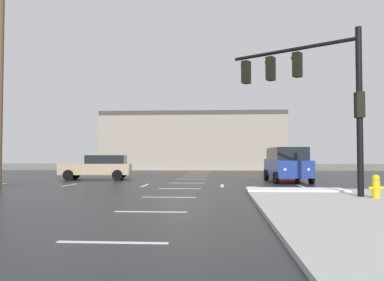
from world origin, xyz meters
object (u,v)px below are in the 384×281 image
at_px(suv_red, 282,162).
at_px(suv_blue, 287,164).
at_px(traffic_signal_mast, 313,84).
at_px(sedan_tan, 99,167).
at_px(utility_pole_mid, 0,75).
at_px(fire_hydrant, 376,186).

xyz_separation_m(suv_red, suv_blue, (-1.07, -9.32, 0.00)).
bearing_deg(traffic_signal_mast, sedan_tan, -8.17).
distance_m(traffic_signal_mast, suv_red, 18.56).
bearing_deg(sedan_tan, traffic_signal_mast, 131.28).
height_order(suv_red, suv_blue, same).
bearing_deg(sedan_tan, suv_red, -155.23).
height_order(sedan_tan, utility_pole_mid, utility_pole_mid).
distance_m(fire_hydrant, suv_blue, 10.46).
relative_size(fire_hydrant, suv_blue, 0.16).
bearing_deg(utility_pole_mid, sedan_tan, 72.11).
relative_size(traffic_signal_mast, suv_blue, 1.21).
relative_size(fire_hydrant, sedan_tan, 0.17).
relative_size(suv_red, utility_pole_mid, 0.48).
height_order(fire_hydrant, suv_red, suv_red).
bearing_deg(suv_blue, traffic_signal_mast, -5.74).
xyz_separation_m(sedan_tan, utility_pole_mid, (-2.47, -7.65, 4.51)).
bearing_deg(suv_red, sedan_tan, -65.08).
distance_m(suv_red, utility_pole_mid, 22.09).
xyz_separation_m(suv_blue, utility_pole_mid, (-14.31, -5.95, 4.27)).
xyz_separation_m(traffic_signal_mast, fire_hydrant, (1.72, -1.47, -3.72)).
height_order(suv_blue, utility_pole_mid, utility_pole_mid).
bearing_deg(utility_pole_mid, suv_red, 44.79).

